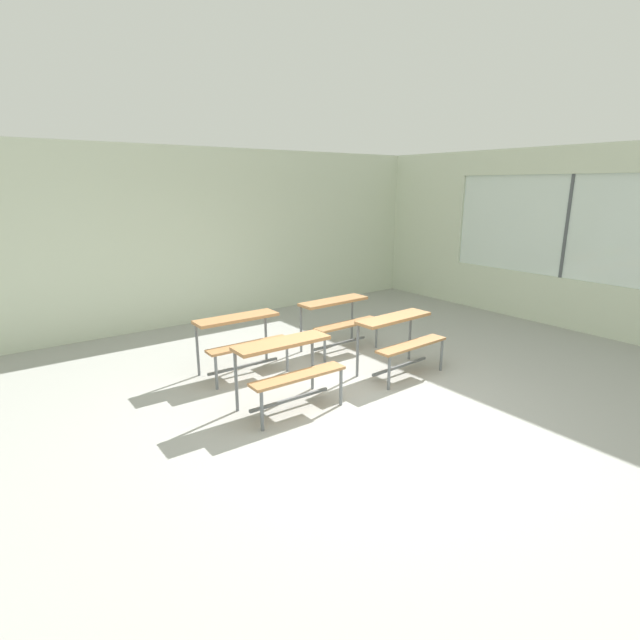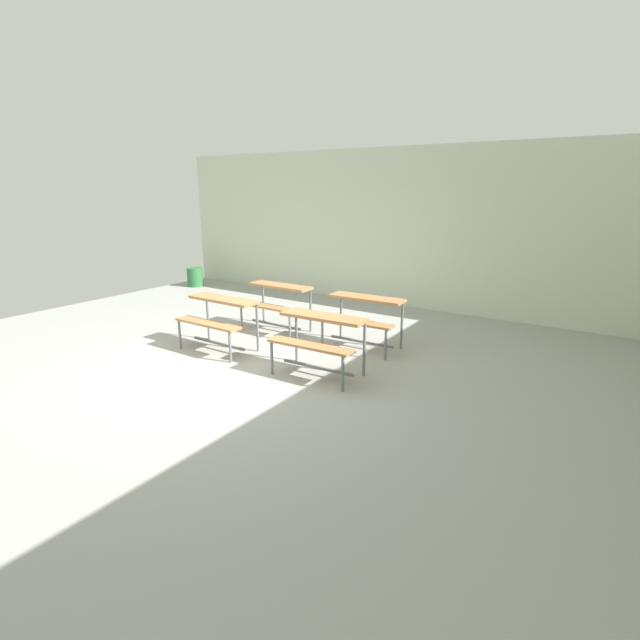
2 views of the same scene
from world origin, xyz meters
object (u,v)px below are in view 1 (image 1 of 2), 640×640
at_px(desk_bench_r0c0, 288,359).
at_px(desk_bench_r1c1, 338,313).
at_px(desk_bench_r1c0, 241,332).
at_px(desk_bench_r0c1, 400,332).

xyz_separation_m(desk_bench_r0c0, desk_bench_r1c1, (1.67, 1.20, 0.00)).
xyz_separation_m(desk_bench_r0c0, desk_bench_r1c0, (0.08, 1.21, 0.00)).
relative_size(desk_bench_r0c0, desk_bench_r1c1, 0.99).
bearing_deg(desk_bench_r1c1, desk_bench_r0c1, -89.73).
bearing_deg(desk_bench_r1c1, desk_bench_r0c0, -145.89).
xyz_separation_m(desk_bench_r0c0, desk_bench_r0c1, (1.71, -0.00, 0.00)).
bearing_deg(desk_bench_r0c0, desk_bench_r0c1, 0.55).
relative_size(desk_bench_r1c0, desk_bench_r1c1, 0.99).
bearing_deg(desk_bench_r0c1, desk_bench_r1c1, 89.64).
xyz_separation_m(desk_bench_r1c0, desk_bench_r1c1, (1.59, -0.01, 0.00)).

